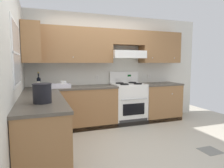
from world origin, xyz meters
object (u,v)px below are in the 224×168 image
Objects in this scene: stove at (128,103)px; bowl at (61,86)px; wine_bottle at (39,82)px; paper_towel_roll at (63,84)px; bucket at (42,93)px.

bowl is (-1.57, -0.10, 0.46)m from stove.
paper_towel_roll is at bearing -4.02° from wine_bottle.
bucket is 1.70m from paper_towel_roll.
wine_bottle reaches higher than paper_towel_roll.
wine_bottle is 1.68m from bucket.
bowl is at bearing -176.47° from stove.
wine_bottle is at bearing 178.37° from stove.
bowl is at bearing -117.36° from paper_towel_roll.
wine_bottle is at bearing 160.24° from bowl.
bowl is at bearing 76.02° from bucket.
wine_bottle is 1.30× the size of bucket.
paper_towel_roll is at bearing 179.15° from stove.
wine_bottle reaches higher than stove.
stove is at bearing -0.85° from paper_towel_roll.
paper_towel_roll is (0.44, 1.64, -0.07)m from bucket.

